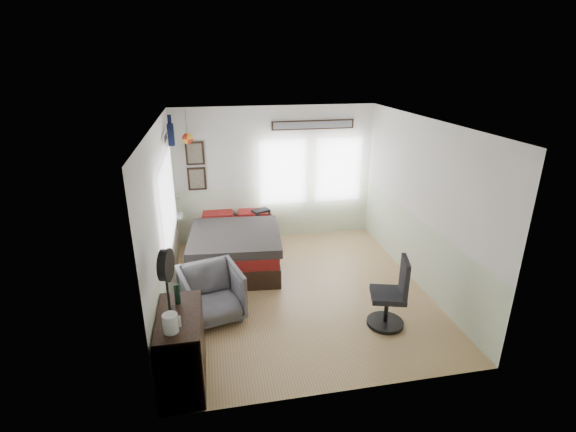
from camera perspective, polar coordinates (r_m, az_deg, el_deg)
name	(u,v)px	position (r m, az deg, el deg)	size (l,w,h in m)	color
ground_plane	(299,290)	(6.90, 1.47, -10.12)	(4.00, 4.50, 0.01)	#967553
room_shell	(292,193)	(6.39, 0.56, 3.22)	(4.02, 4.52, 2.71)	silver
wall_decor	(218,142)	(7.87, -9.50, 9.97)	(3.55, 1.32, 1.44)	black
bed	(236,246)	(7.67, -7.17, -4.08)	(1.68, 2.25, 0.68)	black
dresser	(182,349)	(5.11, -14.30, -17.15)	(0.48, 1.00, 0.90)	black
armchair	(211,294)	(6.17, -10.43, -10.40)	(0.81, 0.84, 0.76)	#55525D
nightstand	(261,231)	(8.46, -3.67, -2.03)	(0.53, 0.42, 0.53)	black
task_chair	(392,299)	(6.05, 13.99, -10.93)	(0.57, 0.57, 1.03)	black
kettle	(171,323)	(4.56, -15.76, -13.93)	(0.18, 0.16, 0.21)	silver
bottle	(177,294)	(4.99, -14.92, -10.23)	(0.06, 0.06, 0.25)	black
stand_fan	(166,266)	(4.43, -16.35, -6.63)	(0.15, 0.35, 0.85)	black
black_bag	(261,214)	(8.32, -3.72, 0.26)	(0.33, 0.21, 0.19)	black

